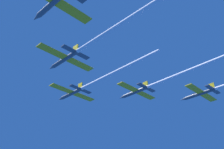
{
  "coord_description": "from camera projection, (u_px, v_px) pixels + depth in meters",
  "views": [
    {
      "loc": [
        -50.31,
        -67.7,
        -40.1
      ],
      "look_at": [
        -0.08,
        -18.11,
        -0.24
      ],
      "focal_mm": 42.79,
      "sensor_mm": 36.0,
      "label": 1
    }
  ],
  "objects": [
    {
      "name": "jet_right_wing",
      "position": [
        160.0,
        82.0,
        86.95
      ],
      "size": [
        17.78,
        43.42,
        2.95
      ],
      "color": "#4C5660"
    },
    {
      "name": "jet_left_wing",
      "position": [
        94.0,
        41.0,
        66.71
      ],
      "size": [
        17.78,
        46.55,
        2.95
      ],
      "color": "#4C5660"
    },
    {
      "name": "jet_lead",
      "position": [
        93.0,
        83.0,
        85.43
      ],
      "size": [
        17.78,
        44.72,
        2.95
      ],
      "color": "#4C5660"
    }
  ]
}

